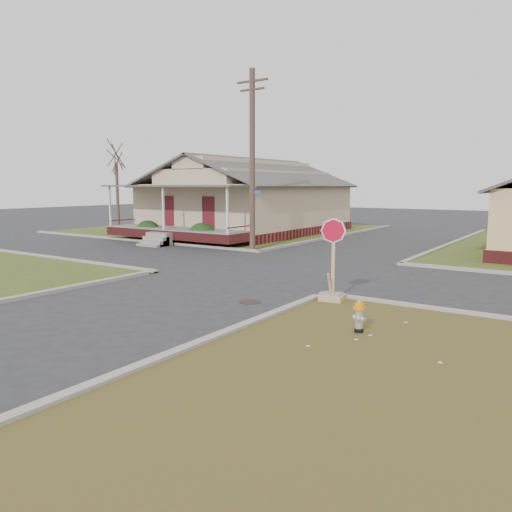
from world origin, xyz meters
The scene contains 11 objects.
ground centered at (0.00, 0.00, 0.00)m, with size 120.00×120.00×0.00m, color #272729.
verge_far_left centered at (-13.00, 18.00, 0.03)m, with size 19.00×19.00×0.05m, color #354619.
curbs centered at (0.00, 5.00, 0.00)m, with size 80.00×40.00×0.12m, color gray, non-canonical shape.
manhole centered at (2.20, -0.50, 0.01)m, with size 0.64×0.64×0.01m, color black.
corner_house centered at (-10.00, 16.68, 2.28)m, with size 10.10×15.50×5.30m.
utility_pole centered at (-4.20, 8.90, 4.66)m, with size 1.80×0.28×9.00m.
tree_far_left centered at (-18.00, 12.00, 2.50)m, with size 0.22×0.22×4.90m, color #3C2822.
fire_hydrant centered at (6.03, -1.69, 0.46)m, with size 0.28×0.28×0.74m.
stop_sign centered at (4.15, 0.87, 0.56)m, with size 0.67×0.66×2.37m.
hedge_left centered at (-12.18, 9.28, 0.63)m, with size 1.51×1.24×1.15m, color #193513.
hedge_right centered at (-7.92, 9.33, 0.64)m, with size 1.53×1.26×1.17m, color #193513.
Camera 1 is at (10.22, -11.99, 3.33)m, focal length 35.00 mm.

